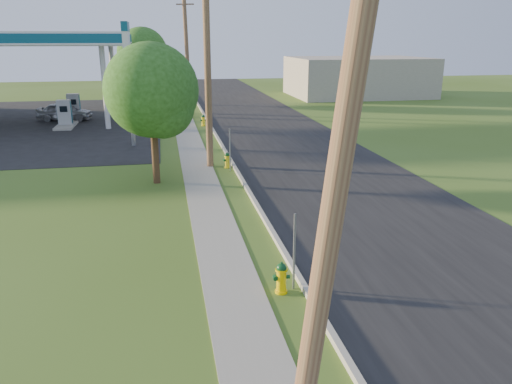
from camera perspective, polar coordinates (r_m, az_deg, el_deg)
road at (r=19.17m, az=12.23°, el=-1.49°), size 8.00×120.00×0.02m
curb at (r=18.02m, az=0.40°, el=-2.08°), size 0.15×120.00×0.15m
sidewalk at (r=17.81m, az=-5.14°, el=-2.59°), size 1.50×120.00×0.03m
utility_pole_near at (r=6.21m, az=9.85°, el=5.44°), size 1.40×0.32×9.48m
utility_pole_mid at (r=23.81m, az=-5.57°, el=14.57°), size 1.40×0.32×9.80m
utility_pole_far at (r=41.77m, az=-7.90°, el=15.42°), size 1.40×0.32×9.50m
sign_post_near at (r=12.37m, az=4.39°, el=-6.86°), size 0.05×0.04×2.00m
sign_post_mid at (r=23.44m, az=-2.99°, el=4.82°), size 0.05×0.04×2.00m
sign_post_far at (r=35.38m, az=-5.67°, el=8.99°), size 0.05×0.04×2.00m
fuel_pump_ne at (r=37.69m, az=-20.99°, el=8.02°), size 1.20×3.20×1.90m
fuel_pump_se at (r=41.59m, az=-20.06°, el=8.89°), size 1.20×3.20×1.90m
price_pylon at (r=29.25m, az=-14.54°, el=15.55°), size 0.34×2.04×6.85m
distant_building at (r=55.84m, az=11.57°, el=12.78°), size 14.00×10.00×4.00m
tree_verge at (r=21.29m, az=-11.58°, el=10.88°), size 3.90×3.90×5.91m
tree_lot at (r=48.90m, az=-12.72°, el=15.06°), size 4.61×4.61×6.99m
hydrant_near at (r=12.43m, az=2.93°, el=-9.77°), size 0.42×0.38×0.83m
hydrant_mid at (r=24.13m, az=-3.30°, el=3.66°), size 0.40×0.36×0.77m
hydrant_far at (r=35.98m, az=-6.05°, el=8.15°), size 0.42×0.38×0.82m
car_silver at (r=40.74m, az=-21.05°, el=8.57°), size 4.18×2.18×1.36m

